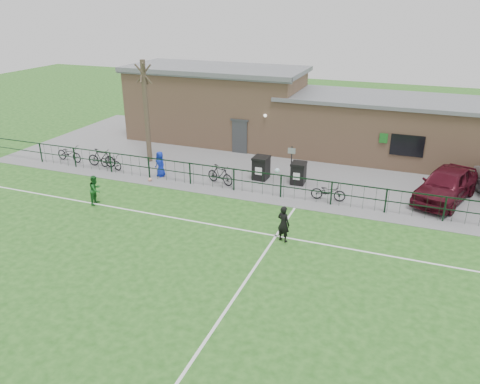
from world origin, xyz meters
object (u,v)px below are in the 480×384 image
(wheelie_bin_left, at_px, (261,168))
(car_maroon, at_px, (446,184))
(bicycle_b, at_px, (102,158))
(bicycle_d, at_px, (220,175))
(bicycle_a, at_px, (69,153))
(ball_ground, at_px, (150,179))
(bare_tree, at_px, (146,112))
(bicycle_e, at_px, (328,192))
(wheelie_bin_right, at_px, (298,174))
(bicycle_c, at_px, (111,162))
(sign_post, at_px, (291,164))
(spectator_child, at_px, (160,164))
(outfield_player, at_px, (95,190))

(wheelie_bin_left, xyz_separation_m, car_maroon, (9.30, 0.44, 0.23))
(car_maroon, xyz_separation_m, bicycle_b, (-18.65, -1.92, -0.29))
(bicycle_d, bearing_deg, bicycle_a, 107.45)
(bicycle_d, relative_size, ball_ground, 8.53)
(bare_tree, distance_m, bicycle_d, 6.31)
(bare_tree, relative_size, ball_ground, 29.79)
(bicycle_a, distance_m, ball_ground, 6.40)
(car_maroon, relative_size, bicycle_e, 2.87)
(bicycle_a, bearing_deg, wheelie_bin_right, -77.18)
(bicycle_a, relative_size, bicycle_c, 1.13)
(bicycle_c, xyz_separation_m, bicycle_e, (12.62, -0.00, 0.00))
(bare_tree, bearing_deg, bicycle_d, -19.36)
(ball_ground, bearing_deg, bare_tree, 121.27)
(sign_post, xyz_separation_m, car_maroon, (7.65, 0.36, -0.18))
(bicycle_a, xyz_separation_m, spectator_child, (6.45, -0.25, 0.22))
(car_maroon, relative_size, outfield_player, 3.37)
(wheelie_bin_right, bearing_deg, outfield_player, -146.31)
(bicycle_b, relative_size, outfield_player, 1.24)
(bicycle_e, distance_m, ball_ground, 9.54)
(ball_ground, bearing_deg, outfield_player, -103.35)
(sign_post, bearing_deg, bicycle_a, -173.83)
(bare_tree, bearing_deg, bicycle_a, -158.37)
(sign_post, distance_m, bicycle_b, 11.12)
(sign_post, relative_size, bicycle_b, 1.13)
(wheelie_bin_right, xyz_separation_m, car_maroon, (7.23, 0.40, 0.28))
(bicycle_c, bearing_deg, sign_post, -69.53)
(car_maroon, height_order, bicycle_a, car_maroon)
(car_maroon, bearing_deg, bicycle_c, -153.61)
(bicycle_c, bearing_deg, bicycle_b, 90.48)
(car_maroon, bearing_deg, ball_ground, -148.87)
(car_maroon, distance_m, bicycle_b, 18.75)
(bicycle_a, xyz_separation_m, bicycle_b, (2.43, -0.10, 0.04))
(bare_tree, height_order, bicycle_e, bare_tree)
(bicycle_e, height_order, outfield_player, outfield_player)
(ball_ground, bearing_deg, spectator_child, 79.54)
(bicycle_c, relative_size, spectator_child, 1.17)
(wheelie_bin_left, bearing_deg, wheelie_bin_right, 2.91)
(bare_tree, relative_size, spectator_child, 4.23)
(wheelie_bin_left, distance_m, outfield_player, 8.72)
(wheelie_bin_left, height_order, sign_post, sign_post)
(bicycle_d, height_order, ball_ground, bicycle_d)
(car_maroon, xyz_separation_m, outfield_player, (-15.62, -6.45, -0.13))
(bicycle_b, bearing_deg, outfield_player, -150.98)
(wheelie_bin_left, relative_size, bicycle_a, 0.62)
(car_maroon, bearing_deg, spectator_child, -152.11)
(bicycle_d, height_order, spectator_child, spectator_child)
(bicycle_e, xyz_separation_m, outfield_player, (-10.32, -4.39, 0.25))
(wheelie_bin_right, relative_size, bicycle_e, 0.65)
(spectator_child, bearing_deg, wheelie_bin_right, 34.59)
(wheelie_bin_right, distance_m, bicycle_c, 10.82)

